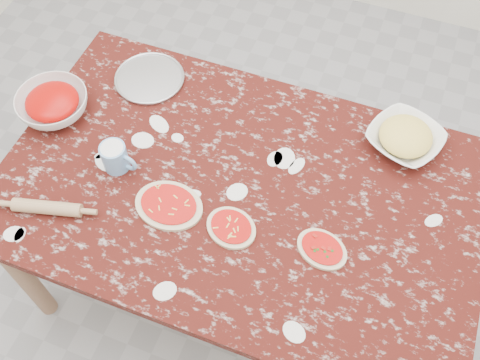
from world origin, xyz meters
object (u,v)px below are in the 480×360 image
at_px(cheese_bowl, 404,139).
at_px(pizza_tray, 150,79).
at_px(worktable, 240,201).
at_px(flour_mug, 116,157).
at_px(rolling_pin, 47,208).
at_px(sauce_bowl, 53,105).

bearing_deg(cheese_bowl, pizza_tray, -177.66).
height_order(worktable, cheese_bowl, cheese_bowl).
distance_m(worktable, cheese_bowl, 0.61).
relative_size(pizza_tray, flour_mug, 1.97).
bearing_deg(flour_mug, rolling_pin, -118.23).
distance_m(worktable, pizza_tray, 0.60).
bearing_deg(sauce_bowl, cheese_bowl, 14.07).
xyz_separation_m(sauce_bowl, cheese_bowl, (1.20, 0.30, -0.01)).
xyz_separation_m(pizza_tray, flour_mug, (0.07, -0.40, 0.05)).
xyz_separation_m(pizza_tray, rolling_pin, (-0.05, -0.63, 0.02)).
relative_size(sauce_bowl, flour_mug, 1.95).
distance_m(flour_mug, rolling_pin, 0.27).
xyz_separation_m(worktable, flour_mug, (-0.42, -0.06, 0.14)).
xyz_separation_m(worktable, sauce_bowl, (-0.74, 0.07, 0.12)).
bearing_deg(flour_mug, sauce_bowl, 157.71).
height_order(pizza_tray, rolling_pin, rolling_pin).
xyz_separation_m(pizza_tray, cheese_bowl, (0.96, 0.04, 0.02)).
height_order(flour_mug, rolling_pin, flour_mug).
relative_size(worktable, cheese_bowl, 6.59).
distance_m(worktable, flour_mug, 0.44).
relative_size(flour_mug, rolling_pin, 0.59).
bearing_deg(flour_mug, cheese_bowl, 26.21).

